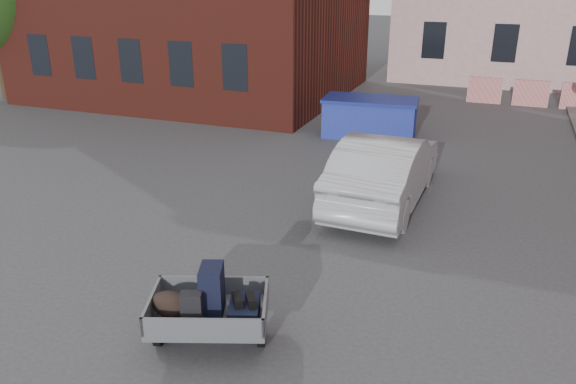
% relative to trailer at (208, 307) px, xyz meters
% --- Properties ---
extents(ground, '(120.00, 120.00, 0.00)m').
position_rel_trailer_xyz_m(ground, '(0.26, 2.68, -0.61)').
color(ground, '#38383A').
rests_on(ground, ground).
extents(barriers, '(4.70, 0.18, 1.00)m').
position_rel_trailer_xyz_m(barriers, '(4.46, 17.68, -0.11)').
color(barriers, red).
rests_on(barriers, ground).
extents(trailer, '(1.88, 1.98, 1.20)m').
position_rel_trailer_xyz_m(trailer, '(0.00, 0.00, 0.00)').
color(trailer, black).
rests_on(trailer, ground).
extents(dumpster, '(3.02, 1.75, 1.22)m').
position_rel_trailer_xyz_m(dumpster, '(-0.38, 11.31, 0.01)').
color(dumpster, '#2232A5').
rests_on(dumpster, ground).
extents(silver_car, '(1.79, 4.82, 1.57)m').
position_rel_trailer_xyz_m(silver_car, '(1.17, 6.07, 0.18)').
color(silver_car, '#AAACB1').
rests_on(silver_car, ground).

